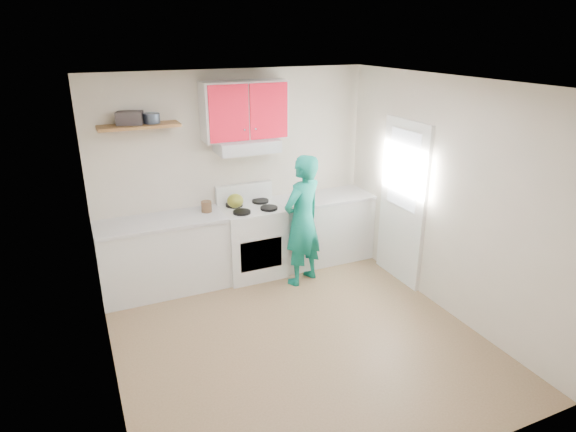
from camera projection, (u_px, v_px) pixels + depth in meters
name	position (u px, v px, depth m)	size (l,w,h in m)	color
floor	(296.00, 337.00, 5.17)	(3.80, 3.80, 0.00)	brown
ceiling	(298.00, 83.00, 4.26)	(3.60, 3.80, 0.04)	white
back_wall	(235.00, 173.00, 6.34)	(3.60, 0.04, 2.60)	beige
front_wall	(425.00, 322.00, 3.09)	(3.60, 0.04, 2.60)	beige
left_wall	(99.00, 255.00, 4.03)	(0.04, 3.80, 2.60)	beige
right_wall	(445.00, 198.00, 5.40)	(0.04, 3.80, 2.60)	beige
door	(402.00, 203.00, 6.09)	(0.05, 0.85, 2.05)	white
door_glass	(404.00, 170.00, 5.93)	(0.01, 0.55, 0.95)	white
counter_left	(164.00, 256.00, 5.98)	(1.52, 0.60, 0.90)	silver
counter_right	(322.00, 229.00, 6.82)	(1.32, 0.60, 0.90)	silver
stove	(252.00, 241.00, 6.39)	(0.76, 0.65, 0.92)	white
range_hood	(247.00, 146.00, 6.05)	(0.76, 0.44, 0.15)	silver
upper_cabinets	(244.00, 110.00, 5.95)	(1.02, 0.33, 0.70)	red
shelf	(139.00, 126.00, 5.52)	(0.90, 0.30, 0.04)	brown
books	(130.00, 118.00, 5.48)	(0.28, 0.20, 0.15)	#3B3335
tin	(152.00, 118.00, 5.56)	(0.19, 0.19, 0.11)	#333D4C
kettle	(235.00, 201.00, 6.21)	(0.21, 0.21, 0.18)	olive
crock	(207.00, 207.00, 6.07)	(0.13, 0.13, 0.16)	#513823
cutting_board	(321.00, 198.00, 6.61)	(0.28, 0.21, 0.02)	olive
silicone_mat	(339.00, 196.00, 6.72)	(0.30, 0.25, 0.01)	red
person	(302.00, 221.00, 6.05)	(0.61, 0.40, 1.66)	#0C7361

